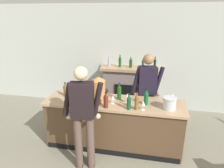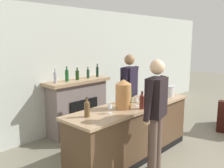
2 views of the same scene
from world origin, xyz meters
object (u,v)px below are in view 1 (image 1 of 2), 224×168
person_customer (83,115)px  wine_glass_front_left (143,104)px  wine_bottle_riesling_slim (137,102)px  wine_glass_front_right (113,98)px  wine_glass_back_row (80,94)px  wine_bottle_merlot_tall (129,102)px  wine_bottle_port_short (119,92)px  wine_glass_by_dispenser (127,96)px  ice_bucket_steel (170,103)px  wine_glass_mid_counter (172,96)px  wine_bottle_chardonnay_pale (146,98)px  fireplace_stone (130,88)px  wine_bottle_rose_blush (66,90)px  person_bartender (147,92)px  copper_dispenser (98,89)px  wine_bottle_cabernet_heavy (106,100)px

person_customer → wine_glass_front_left: person_customer is taller
wine_bottle_riesling_slim → wine_glass_front_right: wine_bottle_riesling_slim is taller
person_customer → wine_glass_back_row: bearing=113.3°
person_customer → wine_glass_front_left: bearing=27.0°
wine_bottle_merlot_tall → wine_glass_front_left: size_ratio=1.68×
person_customer → wine_bottle_port_short: 0.95m
wine_glass_by_dispenser → wine_glass_back_row: (-0.89, -0.05, -0.01)m
ice_bucket_steel → wine_bottle_merlot_tall: 0.70m
wine_glass_by_dispenser → wine_glass_mid_counter: size_ratio=1.13×
wine_bottle_chardonnay_pale → wine_bottle_merlot_tall: bearing=-139.3°
wine_glass_mid_counter → wine_bottle_merlot_tall: bearing=-147.6°
fireplace_stone → ice_bucket_steel: fireplace_stone is taller
person_customer → wine_glass_front_left: size_ratio=10.33×
ice_bucket_steel → wine_bottle_chardonnay_pale: 0.41m
wine_glass_mid_counter → wine_glass_back_row: bearing=-170.5°
ice_bucket_steel → wine_bottle_rose_blush: bearing=174.9°
person_customer → wine_bottle_chardonnay_pale: bearing=35.8°
wine_bottle_rose_blush → wine_bottle_riesling_slim: bearing=-12.2°
fireplace_stone → wine_bottle_rose_blush: 2.00m
wine_glass_by_dispenser → person_bartender: bearing=58.8°
fireplace_stone → wine_bottle_merlot_tall: fireplace_stone is taller
person_bartender → wine_glass_front_right: person_bartender is taller
wine_glass_back_row → wine_glass_front_right: wine_glass_back_row is taller
copper_dispenser → wine_bottle_chardonnay_pale: (0.87, 0.02, -0.11)m
ice_bucket_steel → wine_glass_back_row: ice_bucket_steel is taller
person_customer → wine_bottle_rose_blush: 0.99m
wine_glass_by_dispenser → wine_bottle_cabernet_heavy: bearing=-143.0°
wine_bottle_port_short → wine_glass_back_row: wine_bottle_port_short is taller
wine_bottle_rose_blush → wine_glass_front_right: bearing=-8.7°
copper_dispenser → ice_bucket_steel: 1.29m
wine_glass_front_right → wine_bottle_riesling_slim: bearing=-19.4°
wine_bottle_rose_blush → wine_glass_front_right: wine_bottle_rose_blush is taller
wine_glass_front_left → wine_glass_by_dispenser: bearing=142.9°
person_customer → ice_bucket_steel: size_ratio=7.67×
copper_dispenser → fireplace_stone: bearing=76.2°
wine_bottle_cabernet_heavy → wine_bottle_chardonnay_pale: 0.73m
wine_glass_mid_counter → wine_glass_front_left: (-0.51, -0.46, 0.00)m
wine_bottle_chardonnay_pale → wine_glass_back_row: bearing=-177.8°
wine_bottle_cabernet_heavy → ice_bucket_steel: bearing=8.0°
wine_bottle_cabernet_heavy → wine_glass_back_row: bearing=159.6°
person_bartender → wine_bottle_cabernet_heavy: person_bartender is taller
wine_bottle_merlot_tall → wine_glass_back_row: size_ratio=1.67×
wine_bottle_rose_blush → wine_bottle_chardonnay_pale: (1.57, -0.08, 0.00)m
fireplace_stone → wine_glass_back_row: 1.93m
person_bartender → wine_glass_mid_counter: 0.58m
wine_bottle_riesling_slim → person_bartender: bearing=79.6°
wine_glass_front_right → wine_glass_front_left: 0.58m
fireplace_stone → person_customer: person_customer is taller
wine_glass_mid_counter → person_customer: bearing=-147.1°
wine_bottle_rose_blush → wine_bottle_port_short: size_ratio=0.88×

